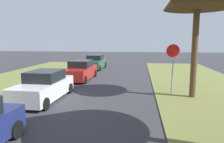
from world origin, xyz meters
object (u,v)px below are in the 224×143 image
Objects in this scene: parked_sedan_green at (95,62)px; parked_sedan_red at (80,71)px; stop_sign_far at (173,58)px; parked_sedan_white at (44,87)px.

parked_sedan_red is at bearing -88.34° from parked_sedan_green.
stop_sign_far is 8.10m from parked_sedan_red.
parked_sedan_red is at bearing 87.53° from parked_sedan_white.
parked_sedan_white is 6.15m from parked_sedan_red.
stop_sign_far is 0.67× the size of parked_sedan_green.
parked_sedan_green is (-0.19, 6.71, 0.00)m from parked_sedan_red.
stop_sign_far reaches higher than parked_sedan_white.
parked_sedan_white and parked_sedan_green have the same top height.
parked_sedan_red is at bearing 148.50° from stop_sign_far.
stop_sign_far is at bearing -57.27° from parked_sedan_green.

